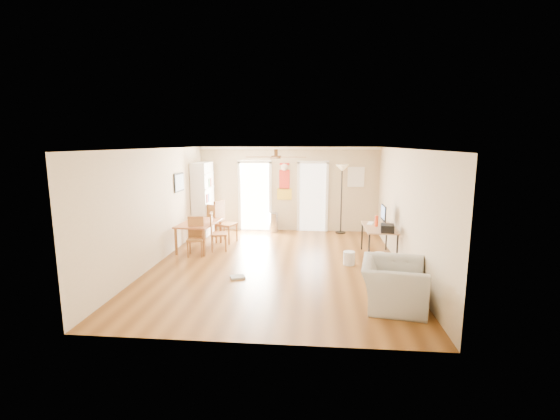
# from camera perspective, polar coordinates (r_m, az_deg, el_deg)

# --- Properties ---
(floor) EXTENTS (7.00, 7.00, 0.00)m
(floor) POSITION_cam_1_polar(r_m,az_deg,el_deg) (8.82, -0.36, -8.05)
(floor) COLOR brown
(floor) RESTS_ON ground
(ceiling) EXTENTS (5.50, 7.00, 0.00)m
(ceiling) POSITION_cam_1_polar(r_m,az_deg,el_deg) (8.39, -0.38, 9.09)
(ceiling) COLOR silver
(ceiling) RESTS_ON floor
(wall_back) EXTENTS (5.50, 0.04, 2.60)m
(wall_back) POSITION_cam_1_polar(r_m,az_deg,el_deg) (11.96, 1.26, 3.10)
(wall_back) COLOR beige
(wall_back) RESTS_ON floor
(wall_front) EXTENTS (5.50, 0.04, 2.60)m
(wall_front) POSITION_cam_1_polar(r_m,az_deg,el_deg) (5.12, -4.20, -6.25)
(wall_front) COLOR beige
(wall_front) RESTS_ON floor
(wall_left) EXTENTS (0.04, 7.00, 2.60)m
(wall_left) POSITION_cam_1_polar(r_m,az_deg,el_deg) (9.19, -17.70, 0.55)
(wall_left) COLOR beige
(wall_left) RESTS_ON floor
(wall_right) EXTENTS (0.04, 7.00, 2.60)m
(wall_right) POSITION_cam_1_polar(r_m,az_deg,el_deg) (8.69, 18.00, 0.01)
(wall_right) COLOR beige
(wall_right) RESTS_ON floor
(crown_molding) EXTENTS (5.50, 7.00, 0.08)m
(crown_molding) POSITION_cam_1_polar(r_m,az_deg,el_deg) (8.39, -0.38, 8.81)
(crown_molding) COLOR white
(crown_molding) RESTS_ON wall_back
(kitchen_doorway) EXTENTS (0.90, 0.10, 2.10)m
(kitchen_doorway) POSITION_cam_1_polar(r_m,az_deg,el_deg) (12.10, -3.72, 1.96)
(kitchen_doorway) COLOR white
(kitchen_doorway) RESTS_ON wall_back
(bathroom_doorway) EXTENTS (0.80, 0.10, 2.10)m
(bathroom_doorway) POSITION_cam_1_polar(r_m,az_deg,el_deg) (11.95, 4.85, 1.85)
(bathroom_doorway) COLOR white
(bathroom_doorway) RESTS_ON wall_back
(wall_decal) EXTENTS (0.46, 0.03, 1.10)m
(wall_decal) POSITION_cam_1_polar(r_m,az_deg,el_deg) (11.92, 0.66, 4.29)
(wall_decal) COLOR red
(wall_decal) RESTS_ON wall_back
(ac_grille) EXTENTS (0.50, 0.04, 0.60)m
(ac_grille) POSITION_cam_1_polar(r_m,az_deg,el_deg) (11.93, 11.17, 4.82)
(ac_grille) COLOR white
(ac_grille) RESTS_ON wall_back
(framed_poster) EXTENTS (0.04, 0.66, 0.48)m
(framed_poster) POSITION_cam_1_polar(r_m,az_deg,el_deg) (10.42, -14.71, 3.97)
(framed_poster) COLOR black
(framed_poster) RESTS_ON wall_left
(ceiling_fan) EXTENTS (1.24, 1.24, 0.20)m
(ceiling_fan) POSITION_cam_1_polar(r_m,az_deg,el_deg) (8.10, -0.58, 7.85)
(ceiling_fan) COLOR #593819
(ceiling_fan) RESTS_ON ceiling
(bookshelf) EXTENTS (0.69, 1.05, 2.15)m
(bookshelf) POSITION_cam_1_polar(r_m,az_deg,el_deg) (11.73, -11.35, 1.66)
(bookshelf) COLOR silver
(bookshelf) RESTS_ON floor
(dining_table) EXTENTS (0.95, 1.46, 0.70)m
(dining_table) POSITION_cam_1_polar(r_m,az_deg,el_deg) (10.24, -11.81, -3.69)
(dining_table) COLOR #955530
(dining_table) RESTS_ON floor
(dining_chair_right_a) EXTENTS (0.60, 0.60, 1.14)m
(dining_chair_right_a) POSITION_cam_1_polar(r_m,az_deg,el_deg) (10.70, -7.95, -1.77)
(dining_chair_right_a) COLOR olive
(dining_chair_right_a) RESTS_ON floor
(dining_chair_right_b) EXTENTS (0.48, 0.48, 0.98)m
(dining_chair_right_b) POSITION_cam_1_polar(r_m,az_deg,el_deg) (9.92, -9.04, -3.22)
(dining_chair_right_b) COLOR #A25D34
(dining_chair_right_b) RESTS_ON floor
(dining_chair_near) EXTENTS (0.44, 0.44, 0.93)m
(dining_chair_near) POSITION_cam_1_polar(r_m,az_deg,el_deg) (9.58, -12.43, -3.92)
(dining_chair_near) COLOR #A07133
(dining_chair_near) RESTS_ON floor
(dining_chair_far) EXTENTS (0.49, 0.49, 0.95)m
(dining_chair_far) POSITION_cam_1_polar(r_m,az_deg,el_deg) (11.54, -9.88, -1.45)
(dining_chair_far) COLOR olive
(dining_chair_far) RESTS_ON floor
(trash_can) EXTENTS (0.33, 0.33, 0.60)m
(trash_can) POSITION_cam_1_polar(r_m,az_deg,el_deg) (11.89, -0.93, -1.84)
(trash_can) COLOR #BCBCBE
(trash_can) RESTS_ON floor
(torchiere_lamp) EXTENTS (0.48, 0.48, 2.08)m
(torchiere_lamp) POSITION_cam_1_polar(r_m,az_deg,el_deg) (11.75, 9.06, 1.56)
(torchiere_lamp) COLOR black
(torchiere_lamp) RESTS_ON floor
(computer_desk) EXTENTS (0.70, 1.39, 0.74)m
(computer_desk) POSITION_cam_1_polar(r_m,az_deg,el_deg) (9.56, 14.34, -4.62)
(computer_desk) COLOR #A37F58
(computer_desk) RESTS_ON floor
(imac) EXTENTS (0.23, 0.53, 0.50)m
(imac) POSITION_cam_1_polar(r_m,az_deg,el_deg) (9.57, 15.07, -0.82)
(imac) COLOR black
(imac) RESTS_ON computer_desk
(keyboard) EXTENTS (0.22, 0.40, 0.01)m
(keyboard) POSITION_cam_1_polar(r_m,az_deg,el_deg) (9.82, 13.21, -1.92)
(keyboard) COLOR white
(keyboard) RESTS_ON computer_desk
(printer) EXTENTS (0.33, 0.37, 0.17)m
(printer) POSITION_cam_1_polar(r_m,az_deg,el_deg) (8.97, 15.60, -2.63)
(printer) COLOR black
(printer) RESTS_ON computer_desk
(orange_bottle) EXTENTS (0.09, 0.09, 0.26)m
(orange_bottle) POSITION_cam_1_polar(r_m,az_deg,el_deg) (9.51, 14.09, -1.59)
(orange_bottle) COLOR #FE4416
(orange_bottle) RESTS_ON computer_desk
(wastebasket_a) EXTENTS (0.30, 0.30, 0.30)m
(wastebasket_a) POSITION_cam_1_polar(r_m,az_deg,el_deg) (8.91, 10.18, -7.02)
(wastebasket_a) COLOR silver
(wastebasket_a) RESTS_ON floor
(wastebasket_b) EXTENTS (0.35, 0.35, 0.32)m
(wastebasket_b) POSITION_cam_1_polar(r_m,az_deg,el_deg) (8.89, 14.51, -7.17)
(wastebasket_b) COLOR white
(wastebasket_b) RESTS_ON floor
(floor_cloth) EXTENTS (0.35, 0.32, 0.04)m
(floor_cloth) POSITION_cam_1_polar(r_m,az_deg,el_deg) (8.02, -6.28, -9.83)
(floor_cloth) COLOR #9C9B96
(floor_cloth) RESTS_ON floor
(armchair) EXTENTS (1.21, 1.33, 0.77)m
(armchair) POSITION_cam_1_polar(r_m,az_deg,el_deg) (6.84, 16.40, -10.49)
(armchair) COLOR #A8A9A3
(armchair) RESTS_ON floor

